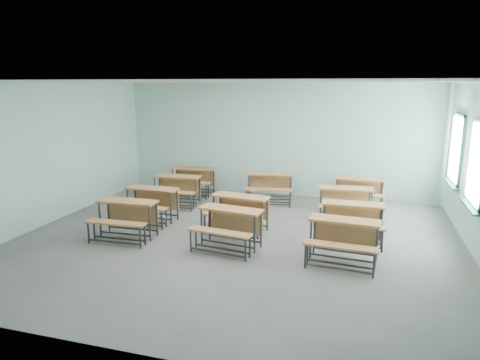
% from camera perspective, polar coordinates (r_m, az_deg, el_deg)
% --- Properties ---
extents(room, '(9.04, 8.04, 3.24)m').
position_cam_1_polar(room, '(8.51, 0.11, 2.14)').
color(room, slate).
rests_on(room, ground).
extents(desk_unit_r0c0, '(1.28, 0.88, 0.78)m').
position_cam_1_polar(desk_unit_r0c0, '(9.21, -15.05, -4.37)').
color(desk_unit_r0c0, '#A5693B').
rests_on(desk_unit_r0c0, ground).
extents(desk_unit_r0c1, '(1.35, 1.00, 0.78)m').
position_cam_1_polar(desk_unit_r0c1, '(8.36, -1.54, -5.67)').
color(desk_unit_r0c1, '#A5693B').
rests_on(desk_unit_r0c1, ground).
extents(desk_unit_r0c2, '(1.31, 0.93, 0.78)m').
position_cam_1_polar(desk_unit_r0c2, '(7.91, 13.62, -7.12)').
color(desk_unit_r0c2, '#A5693B').
rests_on(desk_unit_r0c2, ground).
extents(desk_unit_r1c0, '(1.28, 0.89, 0.78)m').
position_cam_1_polar(desk_unit_r1c0, '(10.21, -11.94, -2.54)').
color(desk_unit_r1c0, '#A5693B').
rests_on(desk_unit_r1c0, ground).
extents(desk_unit_r1c1, '(1.34, 0.99, 0.78)m').
position_cam_1_polar(desk_unit_r1c1, '(9.30, -0.23, -3.76)').
color(desk_unit_r1c1, '#A5693B').
rests_on(desk_unit_r1c1, ground).
extents(desk_unit_r1c2, '(1.27, 0.88, 0.78)m').
position_cam_1_polar(desk_unit_r1c2, '(9.01, 14.76, -4.74)').
color(desk_unit_r1c2, '#A5693B').
rests_on(desk_unit_r1c2, ground).
extents(desk_unit_r2c0, '(1.31, 0.94, 0.78)m').
position_cam_1_polar(desk_unit_r2c0, '(11.42, -8.55, -0.79)').
color(desk_unit_r2c0, '#A5693B').
rests_on(desk_unit_r2c0, ground).
extents(desk_unit_r2c2, '(1.33, 0.97, 0.78)m').
position_cam_1_polar(desk_unit_r2c2, '(10.30, 13.93, -2.50)').
color(desk_unit_r2c2, '#A5693B').
rests_on(desk_unit_r2c2, ground).
extents(desk_unit_r3c0, '(1.31, 0.93, 0.78)m').
position_cam_1_polar(desk_unit_r3c0, '(12.46, -6.41, 0.40)').
color(desk_unit_r3c0, '#A5693B').
rests_on(desk_unit_r3c0, ground).
extents(desk_unit_r3c1, '(1.35, 0.99, 0.78)m').
position_cam_1_polar(desk_unit_r3c1, '(11.62, 3.97, -0.46)').
color(desk_unit_r3c1, '#A5693B').
rests_on(desk_unit_r3c1, ground).
extents(desk_unit_r3c2, '(1.25, 0.84, 0.78)m').
position_cam_1_polar(desk_unit_r3c2, '(11.47, 15.59, -1.07)').
color(desk_unit_r3c2, '#A5693B').
rests_on(desk_unit_r3c2, ground).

